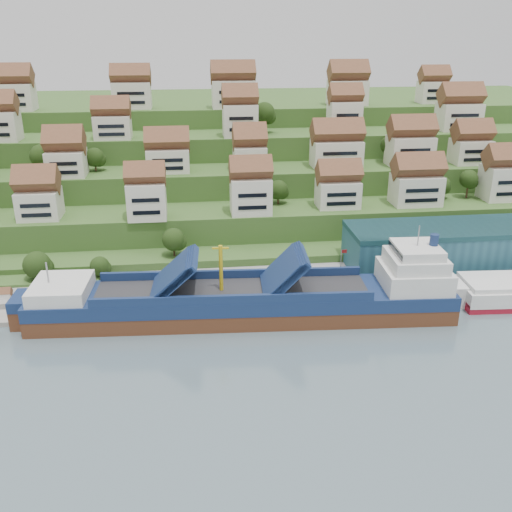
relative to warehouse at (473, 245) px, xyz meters
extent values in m
plane|color=slate|center=(-52.00, -17.00, -7.20)|extent=(300.00, 300.00, 0.00)
cube|color=gray|center=(-32.00, -2.00, -6.10)|extent=(180.00, 14.00, 2.20)
cube|color=#2D4C1E|center=(-52.00, 69.00, -5.20)|extent=(260.00, 128.00, 4.00)
cube|color=#2D4C1E|center=(-52.00, 74.00, -1.70)|extent=(260.00, 118.00, 11.00)
cube|color=#2D4C1E|center=(-52.00, 82.00, 1.80)|extent=(260.00, 102.00, 18.00)
cube|color=#2D4C1E|center=(-52.00, 90.00, 5.30)|extent=(260.00, 86.00, 25.00)
cube|color=#2D4C1E|center=(-52.00, 99.00, 8.30)|extent=(260.00, 68.00, 31.00)
cube|color=silver|center=(-103.59, 21.68, 7.33)|extent=(10.03, 8.57, 7.05)
cube|color=silver|center=(-77.02, 17.90, 8.39)|extent=(9.40, 7.03, 9.17)
cube|color=silver|center=(-51.05, 19.32, 8.41)|extent=(10.17, 7.62, 9.22)
cube|color=silver|center=(-27.61, 22.25, 7.31)|extent=(10.92, 7.73, 7.01)
cube|color=silver|center=(-6.22, 22.17, 7.72)|extent=(12.61, 8.26, 7.84)
cube|color=silver|center=(19.62, 24.06, 8.44)|extent=(11.63, 8.31, 9.28)
cube|color=silver|center=(-98.90, 36.51, 14.21)|extent=(9.93, 8.98, 6.82)
cube|color=silver|center=(-72.00, 38.11, 14.02)|extent=(11.67, 7.90, 6.43)
cube|color=silver|center=(-49.45, 36.53, 14.23)|extent=(8.81, 8.56, 6.86)
cube|color=silver|center=(-24.27, 38.50, 14.55)|extent=(13.97, 8.36, 7.50)
cube|color=silver|center=(-2.81, 37.63, 15.00)|extent=(12.52, 8.18, 8.39)
cube|color=silver|center=(15.86, 38.12, 14.27)|extent=(10.52, 8.04, 6.95)
cube|color=silver|center=(-87.92, 51.86, 21.15)|extent=(10.46, 7.30, 6.71)
cube|color=silver|center=(-50.69, 51.17, 22.50)|extent=(10.05, 7.79, 9.41)
cube|color=silver|center=(-18.55, 52.97, 22.58)|extent=(9.63, 7.14, 9.56)
cube|color=silver|center=(18.90, 54.58, 21.95)|extent=(12.75, 8.47, 8.31)
cube|color=silver|center=(-119.75, 71.74, 27.88)|extent=(12.12, 8.03, 8.16)
cube|color=silver|center=(-83.51, 72.09, 27.91)|extent=(12.05, 7.51, 8.21)
cube|color=silver|center=(-51.13, 69.81, 28.12)|extent=(13.59, 8.15, 8.64)
cube|color=silver|center=(-12.44, 73.05, 27.79)|extent=(12.45, 8.73, 7.99)
cube|color=silver|center=(18.21, 74.69, 27.42)|extent=(9.60, 7.05, 7.24)
ellipsoid|color=#253E14|center=(-70.74, 9.29, 1.03)|extent=(5.51, 5.51, 5.51)
ellipsoid|color=#253E14|center=(2.60, 26.11, 7.68)|extent=(5.06, 5.06, 5.06)
ellipsoid|color=#253E14|center=(10.33, 26.11, 9.24)|extent=(5.05, 5.05, 5.05)
ellipsoid|color=#253E14|center=(-42.86, 26.66, 7.68)|extent=(5.22, 5.22, 5.22)
ellipsoid|color=#253E14|center=(-7.06, 42.83, 15.72)|extent=(5.56, 5.56, 5.56)
ellipsoid|color=#253E14|center=(-106.70, 42.38, 15.04)|extent=(6.45, 6.45, 6.45)
ellipsoid|color=#253E14|center=(-92.19, 40.97, 14.69)|extent=(5.24, 5.24, 5.24)
ellipsoid|color=#253E14|center=(-42.72, 56.21, 23.97)|extent=(6.36, 6.36, 6.36)
ellipsoid|color=#253E14|center=(-19.41, 58.94, 22.07)|extent=(5.72, 5.72, 5.72)
ellipsoid|color=#253E14|center=(-15.43, 56.97, 21.16)|extent=(4.28, 4.28, 4.28)
ellipsoid|color=#253E14|center=(-100.87, 2.00, -1.08)|extent=(6.19, 6.19, 6.19)
ellipsoid|color=#253E14|center=(-87.32, 2.00, -1.98)|extent=(4.42, 4.42, 4.42)
cube|color=#255465|center=(0.00, 0.00, 0.00)|extent=(60.00, 15.00, 10.00)
cylinder|color=gray|center=(-34.00, -7.00, -1.00)|extent=(0.16, 0.16, 8.00)
cube|color=maroon|center=(-33.40, -7.00, 2.60)|extent=(1.20, 0.05, 0.80)
cube|color=white|center=(-106.00, -5.50, -5.10)|extent=(2.40, 2.20, 2.20)
cube|color=#542D19|center=(-56.54, -16.31, -6.20)|extent=(85.53, 17.90, 5.44)
cube|color=navy|center=(-56.54, -16.31, -2.52)|extent=(85.53, 18.03, 2.83)
cube|color=silver|center=(-92.41, -14.26, 0.20)|extent=(11.58, 13.01, 2.83)
cube|color=#262628|center=(-58.71, -16.19, -1.10)|extent=(54.98, 14.20, 0.33)
cube|color=navy|center=(-70.67, -15.50, 2.60)|extent=(8.83, 12.47, 7.53)
cube|color=navy|center=(-48.93, -16.75, 2.60)|extent=(8.42, 12.44, 7.96)
cylinder|color=gold|center=(-60.89, -16.06, 3.69)|extent=(0.80, 0.80, 9.80)
cube|color=silver|center=(-21.76, -18.30, 0.97)|extent=(13.75, 13.14, 4.35)
cube|color=silver|center=(-21.76, -18.30, 4.45)|extent=(11.50, 11.71, 2.72)
cube|color=silver|center=(-21.76, -18.30, 6.74)|extent=(9.26, 10.28, 1.96)
cylinder|color=navy|center=(-18.50, -18.49, 8.80)|extent=(1.84, 1.84, 2.40)
camera|label=1|loc=(-66.19, -119.82, 47.92)|focal=40.00mm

